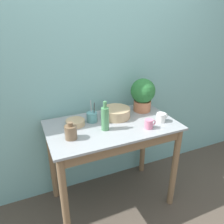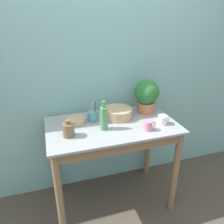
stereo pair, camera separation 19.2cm
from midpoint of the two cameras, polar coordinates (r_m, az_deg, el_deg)
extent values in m
plane|color=#4C4238|center=(2.29, 1.12, -27.26)|extent=(12.00, 12.00, 0.00)
cube|color=#7AB2B2|center=(2.20, -6.67, 8.27)|extent=(6.00, 0.05, 2.40)
cylinder|color=#846647|center=(1.91, -15.29, -22.13)|extent=(0.06, 0.06, 0.87)
cylinder|color=#846647|center=(2.23, 13.56, -14.22)|extent=(0.06, 0.06, 0.87)
cylinder|color=#846647|center=(2.35, -17.68, -12.47)|extent=(0.06, 0.06, 0.87)
cylinder|color=#846647|center=(2.62, 6.10, -7.36)|extent=(0.06, 0.06, 0.87)
cube|color=#846647|center=(1.77, 0.65, -9.16)|extent=(1.06, 0.02, 0.10)
cube|color=#93999E|center=(1.97, -2.79, -3.52)|extent=(1.16, 0.67, 0.02)
cylinder|color=#B7704C|center=(2.24, 5.45, 1.63)|extent=(0.18, 0.18, 0.11)
sphere|color=#286B33|center=(2.18, 5.61, 5.47)|extent=(0.25, 0.25, 0.25)
cylinder|color=tan|center=(2.08, -1.58, -0.27)|extent=(0.27, 0.27, 0.09)
cylinder|color=#4C8C59|center=(1.84, -4.81, -1.89)|extent=(0.07, 0.07, 0.20)
cylinder|color=#4C8C59|center=(1.79, -4.95, 1.83)|extent=(0.03, 0.03, 0.06)
cylinder|color=brown|center=(1.77, -13.80, -5.26)|extent=(0.10, 0.10, 0.11)
cylinder|color=brown|center=(1.73, -14.02, -3.18)|extent=(0.04, 0.04, 0.03)
cylinder|color=white|center=(2.03, 10.05, -1.48)|extent=(0.08, 0.08, 0.08)
torus|color=white|center=(2.05, 11.17, -1.14)|extent=(0.06, 0.01, 0.06)
cylinder|color=pink|center=(1.89, 6.74, -3.18)|extent=(0.07, 0.07, 0.08)
torus|color=pink|center=(1.91, 7.83, -2.84)|extent=(0.06, 0.01, 0.06)
cylinder|color=tan|center=(1.99, -12.31, -2.76)|extent=(0.17, 0.17, 0.05)
cylinder|color=#569399|center=(2.01, -7.97, -1.37)|extent=(0.10, 0.10, 0.09)
cylinder|color=#333333|center=(1.99, -7.44, -0.06)|extent=(0.01, 0.04, 0.19)
cylinder|color=#B7B7BC|center=(2.01, -8.16, 0.29)|extent=(0.01, 0.02, 0.20)
camera|label=1|loc=(0.10, -92.86, -1.26)|focal=35.00mm
camera|label=2|loc=(0.10, 87.14, 1.26)|focal=35.00mm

